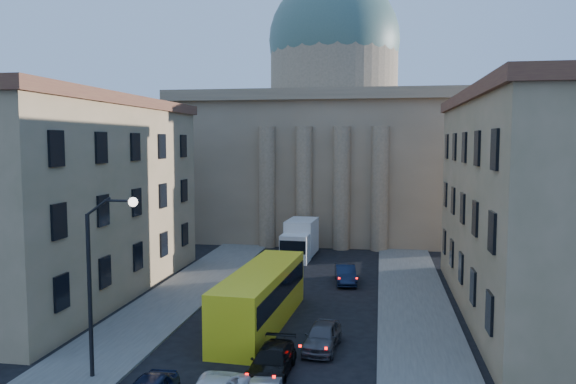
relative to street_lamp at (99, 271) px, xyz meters
name	(u,v)px	position (x,y,z in m)	size (l,w,h in m)	color
sidewalk_left	(155,314)	(-1.53, 10.00, -5.21)	(5.00, 60.00, 0.15)	#575450
sidewalk_right	(419,328)	(15.47, 10.00, -5.21)	(5.00, 60.00, 0.15)	#575450
church	(333,138)	(6.97, 47.47, 6.59)	(68.02, 28.76, 36.60)	#79644A
building_left	(66,195)	(-10.03, 14.00, 2.14)	(11.60, 26.60, 14.70)	tan
building_right	(553,203)	(23.97, 14.00, 2.14)	(11.60, 26.60, 14.70)	tan
street_lamp	(99,271)	(0.00, 0.00, 0.00)	(2.62, 0.44, 8.83)	black
car_right_mid	(272,361)	(7.91, 1.86, -4.61)	(1.90, 4.68, 1.36)	black
car_right_far	(322,336)	(9.98, 5.69, -4.56)	(1.72, 4.27, 1.46)	#434348
car_right_distant	(345,274)	(10.34, 20.40, -4.56)	(1.54, 4.43, 1.46)	black
city_bus	(261,296)	(5.82, 9.06, -3.40)	(3.62, 12.62, 3.52)	yellow
box_truck	(300,240)	(5.29, 29.62, -3.54)	(2.99, 6.83, 3.68)	silver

